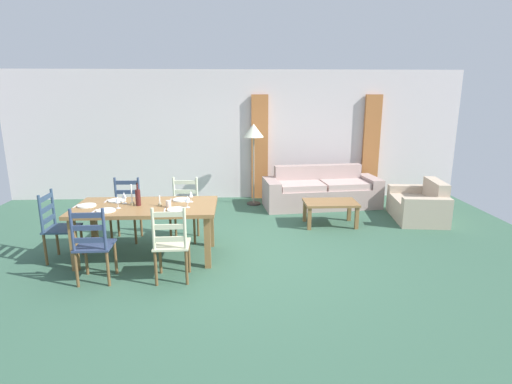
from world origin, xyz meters
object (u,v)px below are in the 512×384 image
Objects in this scene: dining_chair_far_left at (126,210)px; dining_chair_head_west at (58,227)px; couch at (321,192)px; dining_chair_near_left at (93,245)px; coffee_cup_primary at (169,204)px; wine_glass_far_right at (191,194)px; standing_lamp at (254,136)px; dining_table at (146,212)px; wine_glass_near_left at (118,200)px; wine_glass_near_right at (187,199)px; wine_bottle at (138,197)px; armchair_upholstered at (421,206)px; wine_glass_far_left at (124,196)px; coffee_table at (330,205)px; dining_chair_near_right at (171,244)px; dining_chair_far_right at (185,209)px.

dining_chair_far_left and dining_chair_head_west have the same top height.
dining_chair_near_left is at bearing -136.41° from couch.
wine_glass_far_right is at bearing 42.61° from coffee_cup_primary.
standing_lamp reaches higher than dining_chair_near_left.
dining_table is at bearing 163.04° from coffee_cup_primary.
dining_chair_head_west is at bearing -135.57° from standing_lamp.
wine_glass_near_right is at bearing -0.16° from wine_glass_near_left.
wine_bottle is at bearing -140.49° from couch.
dining_chair_near_left is 0.77× the size of armchair_upholstered.
coffee_cup_primary is at bearing 173.76° from wine_glass_near_right.
wine_bottle is 3.20m from standing_lamp.
wine_bottle is (1.09, 0.03, 0.39)m from dining_chair_head_west.
coffee_table is at bearing 20.21° from wine_glass_far_left.
dining_chair_near_right is at bearing -38.60° from wine_glass_near_left.
dining_chair_head_west is at bearing -174.35° from wine_glass_far_right.
standing_lamp is (1.58, 2.68, 0.75)m from dining_table.
wine_glass_near_left reaches higher than couch.
dining_table is 0.86m from dining_chair_far_right.
wine_glass_far_right is (0.01, 0.28, 0.00)m from wine_glass_near_right.
dining_chair_near_left is 0.92m from dining_chair_near_right.
couch is at bearing -7.84° from standing_lamp.
coffee_table is at bearing 9.09° from dining_chair_far_left.
dining_chair_head_west is (-1.61, -0.75, 0.00)m from dining_chair_far_right.
dining_chair_far_left is at bearing 99.39° from wine_glass_near_left.
wine_glass_far_left reaches higher than couch.
wine_glass_far_left is 0.18× the size of coffee_table.
wine_bottle is 1.96× the size of wine_glass_near_right.
wine_glass_near_left is 1.00× the size of wine_glass_near_right.
dining_table is 1.16× the size of standing_lamp.
dining_table is 11.80× the size of wine_glass_near_right.
dining_chair_far_left reaches higher than coffee_cup_primary.
dining_chair_near_right is at bearing -23.81° from dining_chair_head_west.
wine_glass_near_right is 4.34m from armchair_upholstered.
coffee_cup_primary reaches higher than armchair_upholstered.
dining_chair_far_right is 2.45m from standing_lamp.
dining_chair_far_right is at bearing 48.48° from wine_glass_near_left.
wine_glass_far_left is (0.02, 0.24, 0.00)m from wine_glass_near_left.
coffee_cup_primary is (1.51, -0.07, 0.32)m from dining_chair_head_west.
dining_chair_head_west reaches higher than wine_glass_far_left.
wine_glass_near_right is 1.79× the size of coffee_cup_primary.
wine_glass_far_right reaches higher than coffee_table.
dining_table is 1.98× the size of dining_chair_near_left.
couch is (3.23, 2.38, -0.57)m from wine_glass_far_left.
dining_chair_near_left and dining_chair_far_left have the same top height.
dining_table is 11.80× the size of wine_glass_near_left.
coffee_table is at bearing 23.91° from wine_glass_near_left.
dining_chair_far_right is at bearing 100.43° from wine_glass_near_right.
dining_chair_head_west is 1.81m from wine_glass_near_right.
dining_chair_far_right is 0.95m from wine_glass_near_right.
wine_glass_far_right reaches higher than armchair_upholstered.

